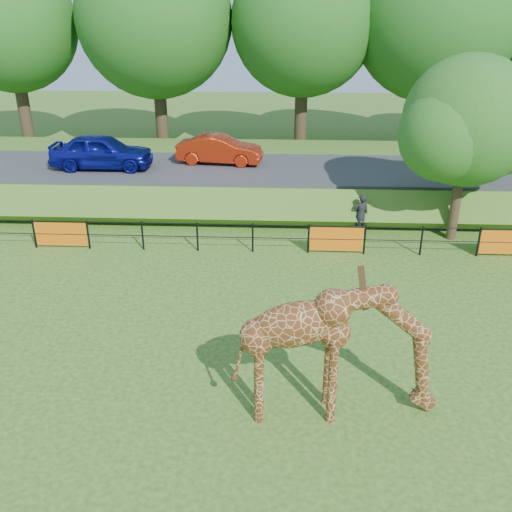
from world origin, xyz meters
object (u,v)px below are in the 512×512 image
object	(u,v)px
car_red	(220,149)
visitor	(361,214)
giraffe	(338,351)
tree_east	(470,126)
car_blue	(102,151)

from	to	relation	value
car_red	visitor	bearing A→B (deg)	-122.70
giraffe	tree_east	distance (m)	11.84
car_blue	car_red	size ratio (longest dim) A/B	1.16
car_blue	car_red	distance (m)	5.24
car_blue	tree_east	xyz separation A→B (m)	(14.58, -4.00, 2.10)
car_blue	visitor	size ratio (longest dim) A/B	2.76
car_blue	visitor	world-z (taller)	car_blue
car_red	giraffe	bearing A→B (deg)	-158.35
car_red	tree_east	distance (m)	10.97
giraffe	car_red	bearing A→B (deg)	100.79
tree_east	giraffe	bearing A→B (deg)	-117.42
car_blue	tree_east	size ratio (longest dim) A/B	0.66
tree_east	visitor	bearing A→B (deg)	176.01
giraffe	tree_east	bearing A→B (deg)	58.22
car_blue	car_red	world-z (taller)	car_blue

